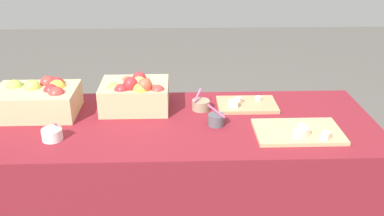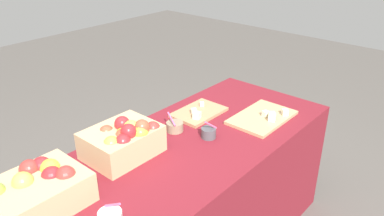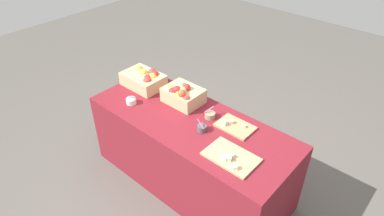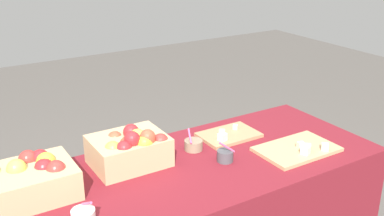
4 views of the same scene
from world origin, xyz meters
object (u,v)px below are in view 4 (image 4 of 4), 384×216
at_px(cutting_board_back, 228,135).
at_px(apple_crate_left, 26,181).
at_px(apple_crate_middle, 130,148).
at_px(sample_bowl_mid, 83,216).
at_px(sample_bowl_far, 225,156).
at_px(sample_bowl_near, 193,145).
at_px(cutting_board_front, 298,149).

bearing_deg(cutting_board_back, apple_crate_left, -177.28).
xyz_separation_m(apple_crate_middle, sample_bowl_mid, (-0.34, -0.33, -0.06)).
xyz_separation_m(apple_crate_left, apple_crate_middle, (0.48, 0.04, 0.01)).
bearing_deg(cutting_board_back, sample_bowl_far, -129.16).
height_order(apple_crate_middle, sample_bowl_far, apple_crate_middle).
height_order(apple_crate_left, sample_bowl_near, apple_crate_left).
distance_m(apple_crate_middle, sample_bowl_mid, 0.48).
bearing_deg(sample_bowl_mid, apple_crate_middle, 43.53).
relative_size(apple_crate_left, apple_crate_middle, 1.18).
distance_m(cutting_board_front, sample_bowl_mid, 1.12).
xyz_separation_m(apple_crate_middle, sample_bowl_far, (0.40, -0.20, -0.06)).
xyz_separation_m(apple_crate_left, sample_bowl_mid, (0.14, -0.29, -0.05)).
bearing_deg(cutting_board_front, sample_bowl_near, 146.33).
bearing_deg(apple_crate_middle, apple_crate_left, -175.81).
relative_size(apple_crate_left, cutting_board_back, 1.31).
bearing_deg(cutting_board_front, apple_crate_left, 167.77).
relative_size(sample_bowl_near, sample_bowl_far, 0.87).
relative_size(apple_crate_left, sample_bowl_mid, 4.01).
bearing_deg(sample_bowl_near, apple_crate_left, -178.72).
xyz_separation_m(cutting_board_front, sample_bowl_mid, (-1.12, -0.02, 0.02)).
xyz_separation_m(cutting_board_back, sample_bowl_far, (-0.18, -0.22, 0.02)).
bearing_deg(cutting_board_back, sample_bowl_mid, -159.70).
relative_size(apple_crate_middle, sample_bowl_far, 2.99).
relative_size(cutting_board_front, cutting_board_back, 1.28).
distance_m(cutting_board_front, sample_bowl_near, 0.53).
distance_m(apple_crate_left, cutting_board_back, 1.07).
distance_m(apple_crate_left, cutting_board_front, 1.29).
height_order(sample_bowl_mid, sample_bowl_far, sample_bowl_far).
bearing_deg(sample_bowl_near, cutting_board_back, 7.59).
height_order(sample_bowl_near, sample_bowl_far, sample_bowl_far).
height_order(apple_crate_left, sample_bowl_mid, apple_crate_left).
bearing_deg(cutting_board_front, cutting_board_back, 121.19).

